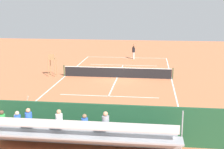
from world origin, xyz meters
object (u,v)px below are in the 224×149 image
Objects in this scene: courtside_bench at (146,128)px; tennis_player at (134,51)px; equipment_bag at (118,135)px; tennis_ball_near at (133,60)px; tennis_net at (117,72)px; tennis_racket at (130,58)px; line_judge at (27,113)px; umpire_chair at (52,62)px; bleacher_stand at (76,134)px.

tennis_player reaches higher than courtside_bench.
equipment_bag is 13.64× the size of tennis_ball_near.
tennis_net is 10.73m from tennis_racket.
tennis_ball_near reaches higher than tennis_racket.
tennis_racket is (0.52, -0.62, -1.00)m from tennis_player.
equipment_bag is 23.51m from tennis_player.
umpire_chair is at bearing -78.33° from line_judge.
bleacher_stand is 16.39m from umpire_chair.
line_judge is at bearing 74.94° from tennis_net.
tennis_player is at bearing -85.05° from courtside_bench.
courtside_bench is at bearing 94.95° from tennis_player.
equipment_bag is at bearing 176.47° from line_judge.
tennis_ball_near is 22.57m from line_judge.
umpire_chair is 2.38× the size of equipment_bag.
tennis_net is 4.81× the size of umpire_chair.
umpire_chair reaches higher than tennis_racket.
tennis_player reaches higher than tennis_net.
courtside_bench is 2.00× the size of equipment_bag.
umpire_chair is at bearing 1.22° from tennis_net.
umpire_chair is 1.11× the size of tennis_player.
courtside_bench reaches higher than tennis_racket.
equipment_bag is 0.47× the size of tennis_player.
tennis_ball_near is at bearing -101.24° from line_judge.
bleacher_stand is 10.07× the size of equipment_bag.
tennis_player is (0.56, -23.48, 0.84)m from equipment_bag.
umpire_chair is 16.03m from courtside_bench.
courtside_bench is 0.93× the size of line_judge.
umpire_chair is at bearing -59.92° from equipment_bag.
bleacher_stand reaches higher than tennis_net.
bleacher_stand is 4.01m from line_judge.
tennis_racket is (1.09, -24.11, -0.16)m from equipment_bag.
tennis_racket is at bearing -92.13° from tennis_net.
tennis_ball_near is at bearing -84.68° from courtside_bench.
courtside_bench is at bearing 178.40° from line_judge.
umpire_chair is 12.76m from tennis_racket.
tennis_racket is 0.30× the size of line_judge.
umpire_chair is at bearing -68.71° from bleacher_stand.
line_judge reaches higher than tennis_ball_near.
courtside_bench is 1.52m from equipment_bag.
tennis_player is (-0.92, -10.08, 0.51)m from tennis_net.
bleacher_stand reaches higher than tennis_player.
tennis_racket is 24.14m from line_judge.
line_judge reaches higher than tennis_racket.
tennis_ball_near is at bearing -92.63° from bleacher_stand.
bleacher_stand is 4.70× the size of tennis_player.
equipment_bag reaches higher than tennis_racket.
courtside_bench is 3.09× the size of tennis_racket.
tennis_net reaches higher than courtside_bench.
equipment_bag is at bearing -130.89° from bleacher_stand.
tennis_ball_near is at bearing 105.72° from tennis_racket.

